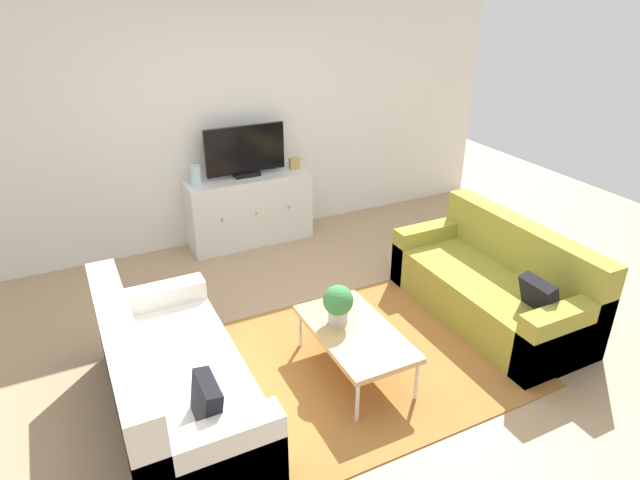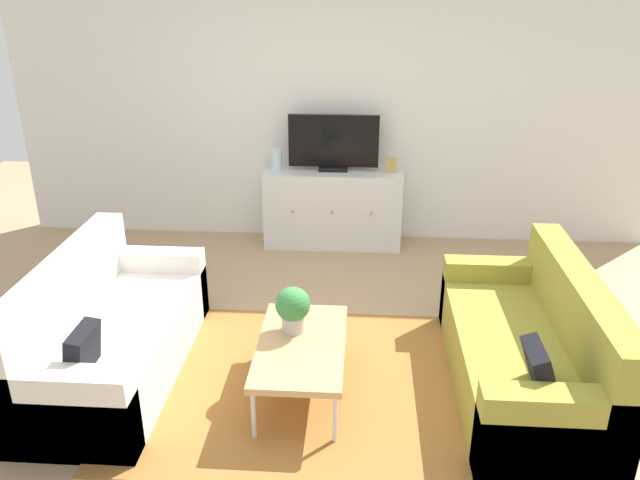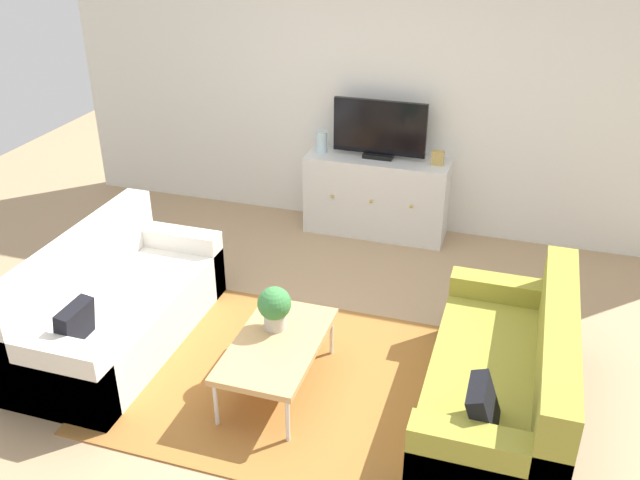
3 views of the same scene
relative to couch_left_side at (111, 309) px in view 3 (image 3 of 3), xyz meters
The scene contains 11 objects.
ground_plane 1.47m from the couch_left_side, ahead, with size 10.00×10.00×0.00m, color tan.
wall_back 3.20m from the couch_left_side, 61.58° to the left, with size 6.40×0.12×2.70m, color silver.
area_rug 1.46m from the couch_left_side, ahead, with size 2.50×1.90×0.01m, color #9E662D.
couch_left_side is the anchor object (origin of this frame).
couch_right_side 2.87m from the couch_left_side, ahead, with size 0.83×1.80×0.84m.
coffee_table 1.38m from the couch_left_side, ahead, with size 0.56×1.01×0.38m.
potted_plant 1.33m from the couch_left_side, ahead, with size 0.23×0.23×0.31m.
tv_console 2.78m from the couch_left_side, 58.70° to the left, with size 1.36×0.47×0.77m.
flat_screen_tv 2.90m from the couch_left_side, 58.91° to the left, with size 0.87×0.16×0.55m.
glass_vase 2.60m from the couch_left_side, 69.54° to the left, with size 0.11×0.11×0.20m, color silver.
mantel_clock 3.16m from the couch_left_side, 49.87° to the left, with size 0.11×0.07×0.13m, color tan.
Camera 3 is at (1.33, -3.71, 3.09)m, focal length 38.75 mm.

